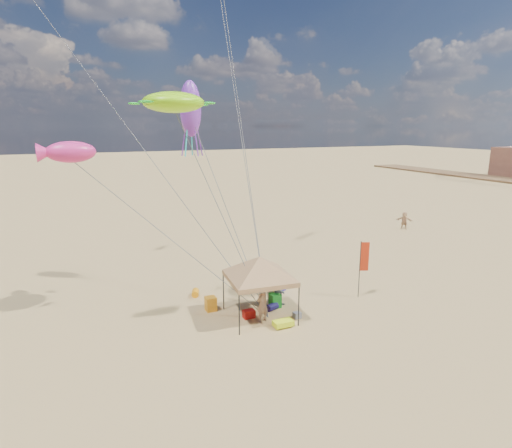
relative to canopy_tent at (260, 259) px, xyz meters
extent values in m
plane|color=tan|center=(0.82, -0.80, -2.89)|extent=(280.00, 280.00, 0.00)
cylinder|color=black|center=(-1.24, 1.53, -1.96)|extent=(0.06, 0.06, 1.85)
cylinder|color=black|center=(1.53, 1.24, -1.96)|extent=(0.06, 0.06, 1.85)
cylinder|color=black|center=(-1.53, -1.24, -1.96)|extent=(0.06, 0.06, 1.85)
cylinder|color=black|center=(1.24, -1.53, -1.96)|extent=(0.06, 0.06, 1.85)
cube|color=#A37649|center=(0.00, 0.00, -0.92)|extent=(3.15, 3.15, 0.22)
pyramid|color=#A37649|center=(0.00, 0.00, 0.12)|extent=(5.59, 5.59, 0.93)
cylinder|color=black|center=(5.78, 0.03, -1.35)|extent=(0.04, 0.04, 3.08)
cube|color=red|center=(5.99, -0.05, -0.64)|extent=(0.43, 0.19, 1.54)
cube|color=#B1130E|center=(-0.48, 0.15, -2.70)|extent=(0.54, 0.38, 0.38)
cube|color=#1915AB|center=(2.48, 2.64, -2.70)|extent=(0.54, 0.38, 0.38)
cylinder|color=#100D3A|center=(0.89, 0.44, -2.71)|extent=(0.69, 0.54, 0.36)
cylinder|color=#FF9A0E|center=(-2.03, 3.74, -2.71)|extent=(0.54, 0.69, 0.36)
cube|color=#15771E|center=(1.20, 0.73, -2.54)|extent=(0.50, 0.50, 0.70)
cube|color=orange|center=(-1.86, 1.67, -2.54)|extent=(0.50, 0.50, 0.70)
cube|color=gray|center=(1.59, -0.81, -2.75)|extent=(0.34, 0.30, 0.28)
cube|color=#D5F01A|center=(0.54, -1.38, -2.69)|extent=(0.90, 0.50, 0.24)
imported|color=tan|center=(-0.06, -0.43, -2.05)|extent=(0.69, 0.54, 1.68)
imported|color=#36424A|center=(1.54, 0.74, -2.02)|extent=(1.02, 0.90, 1.73)
imported|color=white|center=(1.14, 1.26, -2.04)|extent=(1.10, 0.64, 1.69)
imported|color=tan|center=(19.03, 10.80, -2.11)|extent=(1.33, 1.36, 1.55)
ellipsoid|color=#93F50D|center=(-3.27, 1.72, 6.95)|extent=(3.24, 2.92, 0.89)
ellipsoid|color=#E62C84|center=(-7.51, 1.23, 4.98)|extent=(1.97, 1.16, 0.83)
ellipsoid|color=purple|center=(-1.45, 5.54, 6.85)|extent=(1.23, 1.23, 2.90)
camera|label=1|loc=(-7.84, -16.87, 5.95)|focal=29.76mm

